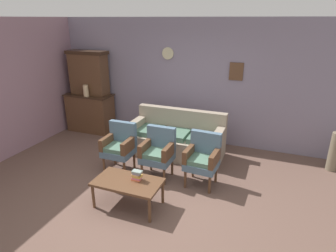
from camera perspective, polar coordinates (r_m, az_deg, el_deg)
The scene contains 12 objects.
ground_plane at distance 4.67m, azimuth -4.84°, elevation -14.42°, with size 7.68×7.68×0.00m, color brown.
wall_back_with_decor at distance 6.42m, azimuth 5.19°, elevation 8.65°, with size 6.40×0.09×2.70m.
side_cabinet at distance 7.43m, azimuth -15.10°, elevation 2.61°, with size 1.16×0.55×0.93m.
cabinet_upper_hutch at distance 7.26m, azimuth -15.46°, elevation 10.19°, with size 0.99×0.38×1.03m.
vase_on_cabinet at distance 7.10m, azimuth -15.97°, elevation 6.74°, with size 0.13×0.13×0.27m, color tan.
floral_couch at distance 5.96m, azimuth 1.78°, elevation -2.61°, with size 1.91×0.80×0.90m.
armchair_by_doorway at distance 5.34m, azimuth -9.58°, elevation -3.71°, with size 0.52×0.49×0.90m.
armchair_near_couch_end at distance 5.05m, azimuth -1.96°, elevation -4.93°, with size 0.52×0.49×0.90m.
armchair_near_cabinet at distance 4.86m, azimuth 6.87°, elevation -6.14°, with size 0.55×0.52×0.90m.
coffee_table at distance 4.38m, azimuth -7.97°, elevation -11.23°, with size 1.00×0.56×0.42m.
book_stack_on_table at distance 4.32m, azimuth -6.21°, elevation -9.71°, with size 0.16×0.11×0.16m.
floor_vase_by_wall at distance 6.12m, azimuth 30.05°, elevation -4.44°, with size 0.18×0.18×0.74m, color #7B6E57.
Camera 1 is at (1.74, -3.41, 2.67)m, focal length 30.75 mm.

